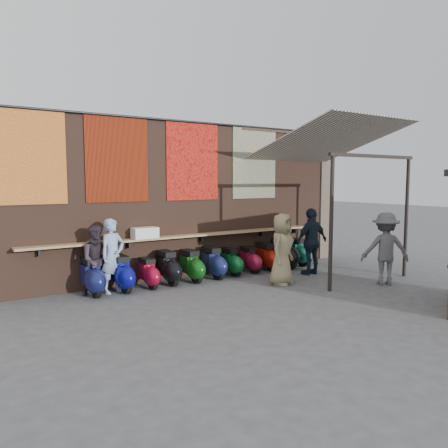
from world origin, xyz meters
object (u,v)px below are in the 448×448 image
object	(u,v)px
shelf_box	(145,233)
scooter_stool_10	(297,252)
scooter_stool_9	(283,253)
shopper_tan	(282,249)
scooter_stool_6	(230,262)
scooter_stool_7	(249,260)
scooter_stool_0	(92,277)
scooter_stool_4	(191,266)
scooter_stool_5	(213,263)
diner_right	(98,260)
scooter_stool_3	(168,268)
scooter_stool_1	(122,274)
scooter_stool_8	(266,257)
shopper_grey	(385,249)
scooter_stool_2	(148,273)
diner_left	(113,256)
shopper_navy	(312,241)

from	to	relation	value
shelf_box	scooter_stool_10	bearing A→B (deg)	-3.09
scooter_stool_9	shopper_tan	xyz separation A→B (m)	(-1.38, -1.50, 0.44)
scooter_stool_6	scooter_stool_7	bearing A→B (deg)	0.95
shopper_tan	shelf_box	bearing A→B (deg)	119.91
scooter_stool_0	scooter_stool_4	xyz separation A→B (m)	(2.44, -0.07, -0.02)
shelf_box	scooter_stool_5	xyz separation A→B (m)	(1.71, -0.32, -0.86)
scooter_stool_7	diner_right	distance (m)	4.20
scooter_stool_5	scooter_stool_6	distance (m)	0.58
scooter_stool_3	scooter_stool_10	distance (m)	4.24
shelf_box	scooter_stool_0	size ratio (longest dim) A/B	0.71
scooter_stool_1	scooter_stool_10	xyz separation A→B (m)	(5.41, 0.05, -0.01)
scooter_stool_8	shopper_grey	size ratio (longest dim) A/B	0.46
scooter_stool_2	shopper_grey	distance (m)	5.68
scooter_stool_10	scooter_stool_7	bearing A→B (deg)	-179.49
diner_left	scooter_stool_1	bearing A→B (deg)	-19.06
shopper_tan	scooter_stool_7	bearing A→B (deg)	56.19
scooter_stool_8	shopper_grey	bearing A→B (deg)	-65.51
scooter_stool_5	diner_left	distance (m)	2.66
diner_left	diner_right	world-z (taller)	diner_left
scooter_stool_3	scooter_stool_5	xyz separation A→B (m)	(1.26, -0.05, -0.00)
scooter_stool_0	diner_right	size ratio (longest dim) A/B	0.55
shopper_tan	diner_left	bearing A→B (deg)	130.93
scooter_stool_1	shelf_box	bearing A→B (deg)	22.98
shopper_navy	scooter_stool_8	bearing A→B (deg)	-59.84
scooter_stool_9	shopper_navy	xyz separation A→B (m)	(0.05, -1.06, 0.46)
diner_left	shelf_box	bearing A→B (deg)	-0.15
scooter_stool_3	scooter_stool_10	size ratio (longest dim) A/B	1.02
shelf_box	shopper_grey	bearing A→B (deg)	-33.45
diner_right	shopper_navy	bearing A→B (deg)	-4.45
scooter_stool_0	scooter_stool_9	world-z (taller)	scooter_stool_9
shelf_box	scooter_stool_9	world-z (taller)	shelf_box
scooter_stool_0	scooter_stool_2	bearing A→B (deg)	-2.82
shelf_box	scooter_stool_10	world-z (taller)	shelf_box
scooter_stool_3	scooter_stool_6	xyz separation A→B (m)	(1.84, -0.01, -0.04)
scooter_stool_0	scooter_stool_7	world-z (taller)	scooter_stool_0
scooter_stool_3	scooter_stool_9	bearing A→B (deg)	-0.85
scooter_stool_4	shopper_tan	distance (m)	2.27
scooter_stool_2	shopper_tan	bearing A→B (deg)	-27.85
scooter_stool_5	shopper_tan	size ratio (longest dim) A/B	0.49
shelf_box	scooter_stool_5	distance (m)	1.94
diner_left	shopper_tan	bearing A→B (deg)	-41.15
shelf_box	shopper_tan	size ratio (longest dim) A/B	0.35
scooter_stool_6	scooter_stool_10	world-z (taller)	scooter_stool_10
shelf_box	shopper_navy	world-z (taller)	shopper_navy
scooter_stool_3	scooter_stool_4	bearing A→B (deg)	-6.75
scooter_stool_6	shopper_tan	world-z (taller)	shopper_tan
scooter_stool_0	scooter_stool_9	xyz separation A→B (m)	(5.48, -0.05, 0.02)
scooter_stool_2	scooter_stool_7	bearing A→B (deg)	1.34
scooter_stool_2	scooter_stool_6	distance (m)	2.37
scooter_stool_3	shopper_grey	size ratio (longest dim) A/B	0.49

